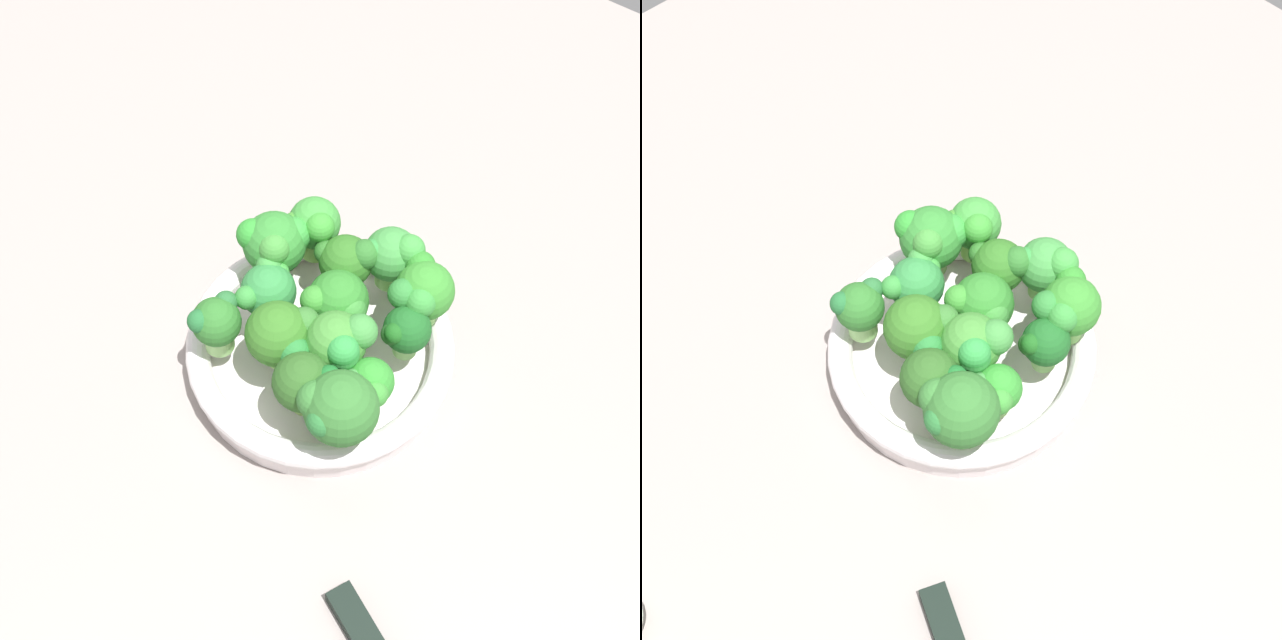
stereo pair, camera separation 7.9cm
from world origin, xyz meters
TOP-DOWN VIEW (x-y plane):
  - ground_plane at (0.00, 0.00)cm, footprint 130.00×130.00cm
  - bowl at (2.69, 2.88)cm, footprint 24.27×24.27cm
  - broccoli_floret_0 at (5.91, -3.79)cm, footprint 4.48×4.22cm
  - broccoli_floret_1 at (-1.05, 4.06)cm, footprint 6.15×6.55cm
  - broccoli_floret_2 at (4.78, 2.53)cm, footprint 5.78×5.80cm
  - broccoli_floret_3 at (6.11, 10.42)cm, footprint 6.02×6.04cm
  - broccoli_floret_4 at (-0.11, -4.24)cm, footprint 4.69×4.27cm
  - broccoli_floret_5 at (9.97, 8.96)cm, footprint 5.02×5.02cm
  - broccoli_floret_6 at (8.77, 4.38)cm, footprint 4.90×5.74cm
  - broccoli_floret_7 at (-4.21, -3.89)cm, footprint 6.47×6.57cm
  - broccoli_floret_8 at (2.26, 8.23)cm, footprint 5.79×4.98cm
  - broccoli_floret_9 at (11.58, 1.34)cm, footprint 5.01×5.78cm
  - broccoli_floret_10 at (0.96, -0.29)cm, footprint 5.56×5.83cm
  - broccoli_floret_11 at (-3.66, -0.48)cm, footprint 5.07×5.25cm
  - broccoli_floret_12 at (9.71, -2.94)cm, footprint 6.15×5.48cm
  - broccoli_floret_13 at (-3.08, 9.68)cm, footprint 5.01×4.37cm

SIDE VIEW (x-z plane):
  - ground_plane at x=0.00cm, z-range -2.50..0.00cm
  - bowl at x=2.69cm, z-range 0.04..4.13cm
  - broccoli_floret_0 at x=5.91cm, z-range 4.61..10.16cm
  - broccoli_floret_2 at x=4.78cm, z-range 4.47..10.68cm
  - broccoli_floret_4 at x=-0.11cm, z-range 4.81..10.35cm
  - broccoli_floret_13 at x=-3.08cm, z-range 4.66..10.63cm
  - broccoli_floret_8 at x=2.26cm, z-range 4.64..10.71cm
  - broccoli_floret_6 at x=8.77cm, z-range 4.59..10.93cm
  - broccoli_floret_9 at x=11.58cm, z-range 4.69..11.43cm
  - broccoli_floret_1 at x=-1.05cm, z-range 4.69..11.69cm
  - broccoli_floret_12 at x=9.71cm, z-range 4.82..11.64cm
  - broccoli_floret_5 at x=9.97cm, z-range 4.83..11.68cm
  - broccoli_floret_11 at x=-3.66cm, z-range 4.91..11.63cm
  - broccoli_floret_3 at x=6.11cm, z-range 4.91..12.27cm
  - broccoli_floret_10 at x=0.96cm, z-range 5.05..12.13cm
  - broccoli_floret_7 at x=-4.21cm, z-range 4.89..12.76cm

